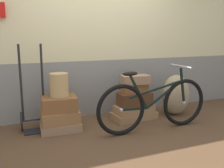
# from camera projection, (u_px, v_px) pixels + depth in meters

# --- Properties ---
(ground) EXTENTS (9.59, 5.20, 0.06)m
(ground) POSITION_uv_depth(u_px,v_px,m) (115.00, 131.00, 3.68)
(ground) COLOR #513823
(station_building) EXTENTS (7.59, 0.74, 2.88)m
(station_building) POSITION_uv_depth(u_px,v_px,m) (96.00, 29.00, 4.16)
(station_building) COLOR gray
(station_building) RESTS_ON ground
(suitcase_0) EXTENTS (0.59, 0.51, 0.12)m
(suitcase_0) POSITION_uv_depth(u_px,v_px,m) (60.00, 125.00, 3.64)
(suitcase_0) COLOR #937051
(suitcase_0) RESTS_ON ground
(suitcase_1) EXTENTS (0.54, 0.44, 0.17)m
(suitcase_1) POSITION_uv_depth(u_px,v_px,m) (60.00, 116.00, 3.60)
(suitcase_1) COLOR olive
(suitcase_1) RESTS_ON suitcase_0
(suitcase_2) EXTENTS (0.52, 0.45, 0.20)m
(suitcase_2) POSITION_uv_depth(u_px,v_px,m) (59.00, 103.00, 3.57)
(suitcase_2) COLOR brown
(suitcase_2) RESTS_ON suitcase_1
(suitcase_3) EXTENTS (0.74, 0.44, 0.11)m
(suitcase_3) POSITION_uv_depth(u_px,v_px,m) (134.00, 115.00, 4.09)
(suitcase_3) COLOR #9E754C
(suitcase_3) RESTS_ON ground
(suitcase_4) EXTENTS (0.65, 0.36, 0.13)m
(suitcase_4) POSITION_uv_depth(u_px,v_px,m) (134.00, 109.00, 4.04)
(suitcase_4) COLOR #9E754C
(suitcase_4) RESTS_ON suitcase_3
(suitcase_5) EXTENTS (0.54, 0.28, 0.21)m
(suitcase_5) POSITION_uv_depth(u_px,v_px,m) (135.00, 99.00, 4.01)
(suitcase_5) COLOR #4C2D19
(suitcase_5) RESTS_ON suitcase_4
(suitcase_6) EXTENTS (0.43, 0.25, 0.14)m
(suitcase_6) POSITION_uv_depth(u_px,v_px,m) (134.00, 88.00, 4.03)
(suitcase_6) COLOR brown
(suitcase_6) RESTS_ON suitcase_5
(suitcase_7) EXTENTS (0.47, 0.29, 0.14)m
(suitcase_7) POSITION_uv_depth(u_px,v_px,m) (135.00, 80.00, 3.99)
(suitcase_7) COLOR #937051
(suitcase_7) RESTS_ON suitcase_6
(wicker_basket) EXTENTS (0.26, 0.26, 0.33)m
(wicker_basket) POSITION_uv_depth(u_px,v_px,m) (59.00, 85.00, 3.53)
(wicker_basket) COLOR tan
(wicker_basket) RESTS_ON suitcase_2
(luggage_trolley) EXTENTS (0.37, 0.36, 1.23)m
(luggage_trolley) POSITION_uv_depth(u_px,v_px,m) (34.00, 110.00, 3.58)
(luggage_trolley) COLOR black
(luggage_trolley) RESTS_ON ground
(burlap_sack) EXTENTS (0.48, 0.41, 0.69)m
(burlap_sack) POSITION_uv_depth(u_px,v_px,m) (176.00, 95.00, 4.27)
(burlap_sack) COLOR #9E8966
(burlap_sack) RESTS_ON ground
(bicycle) EXTENTS (1.74, 0.46, 0.92)m
(bicycle) POSITION_uv_depth(u_px,v_px,m) (154.00, 105.00, 3.56)
(bicycle) COLOR black
(bicycle) RESTS_ON ground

